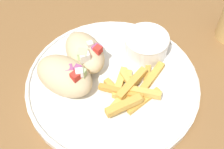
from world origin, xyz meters
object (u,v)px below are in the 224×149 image
Objects in this scene: pita_sandwich_far at (85,52)px; sauce_ramekin at (146,44)px; fries_pile at (132,89)px; pita_sandwich_near at (65,76)px; plate at (112,83)px.

pita_sandwich_far is 1.39× the size of sauce_ramekin.
sauce_ramekin is (0.10, 0.06, -0.00)m from pita_sandwich_far.
pita_sandwich_near is at bearing -165.76° from fries_pile.
sauce_ramekin is (0.04, 0.09, 0.03)m from plate.
fries_pile is (0.04, -0.01, 0.02)m from plate.
pita_sandwich_near is 1.42× the size of sauce_ramekin.
pita_sandwich_near reaches higher than sauce_ramekin.
plate is 2.12× the size of fries_pile.
pita_sandwich_near is at bearing -130.27° from sauce_ramekin.
plate is at bearing 166.47° from fries_pile.
sauce_ramekin is at bearing 62.08° from pita_sandwich_near.
pita_sandwich_near is (-0.07, -0.04, 0.03)m from plate.
fries_pile is at bearing 26.59° from pita_sandwich_near.
pita_sandwich_near reaches higher than pita_sandwich_far.
pita_sandwich_far is at bearing 158.18° from plate.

